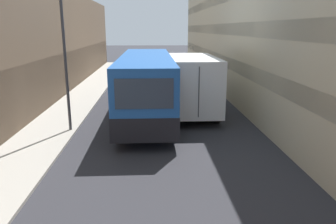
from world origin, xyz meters
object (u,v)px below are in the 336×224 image
(bus, at_px, (146,84))
(street_lamp, at_px, (61,5))
(panel_van, at_px, (140,69))
(box_truck, at_px, (189,81))

(bus, xyz_separation_m, street_lamp, (-3.28, -2.54, 3.65))
(bus, bearing_deg, street_lamp, -142.25)
(bus, distance_m, panel_van, 11.60)
(box_truck, distance_m, street_lamp, 7.48)
(box_truck, bearing_deg, bus, -158.88)
(bus, relative_size, box_truck, 1.47)
(bus, bearing_deg, box_truck, 21.12)
(box_truck, distance_m, panel_van, 11.11)
(panel_van, bearing_deg, bus, -86.44)
(bus, height_order, street_lamp, street_lamp)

